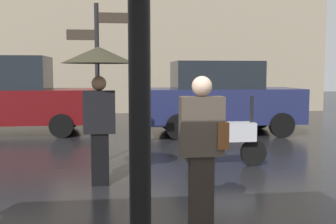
{
  "coord_description": "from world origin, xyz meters",
  "views": [
    {
      "loc": [
        -0.51,
        -2.95,
        1.64
      ],
      "look_at": [
        0.35,
        4.17,
        0.93
      ],
      "focal_mm": 43.31,
      "sensor_mm": 36.0,
      "label": 1
    }
  ],
  "objects_px": {
    "parked_car_right": "(221,97)",
    "street_signpost": "(98,67)",
    "parked_car_left": "(9,96)",
    "pedestrian_with_umbrella": "(99,74)",
    "parked_scooter": "(223,135)",
    "pedestrian_with_bag": "(203,142)"
  },
  "relations": [
    {
      "from": "pedestrian_with_umbrella",
      "to": "parked_car_right",
      "type": "distance_m",
      "value": 5.55
    },
    {
      "from": "pedestrian_with_bag",
      "to": "street_signpost",
      "type": "xyz_separation_m",
      "value": [
        -1.24,
        3.19,
        0.82
      ]
    },
    {
      "from": "parked_scooter",
      "to": "pedestrian_with_bag",
      "type": "bearing_deg",
      "value": -86.85
    },
    {
      "from": "parked_car_right",
      "to": "street_signpost",
      "type": "height_order",
      "value": "street_signpost"
    },
    {
      "from": "parked_car_left",
      "to": "parked_car_right",
      "type": "relative_size",
      "value": 1.05
    },
    {
      "from": "pedestrian_with_umbrella",
      "to": "pedestrian_with_bag",
      "type": "height_order",
      "value": "pedestrian_with_umbrella"
    },
    {
      "from": "pedestrian_with_umbrella",
      "to": "street_signpost",
      "type": "height_order",
      "value": "street_signpost"
    },
    {
      "from": "street_signpost",
      "to": "parked_car_left",
      "type": "bearing_deg",
      "value": 123.2
    },
    {
      "from": "street_signpost",
      "to": "pedestrian_with_umbrella",
      "type": "bearing_deg",
      "value": -86.51
    },
    {
      "from": "pedestrian_with_umbrella",
      "to": "street_signpost",
      "type": "relative_size",
      "value": 0.7
    },
    {
      "from": "parked_car_right",
      "to": "street_signpost",
      "type": "bearing_deg",
      "value": 53.26
    },
    {
      "from": "pedestrian_with_umbrella",
      "to": "parked_car_right",
      "type": "bearing_deg",
      "value": -133.78
    },
    {
      "from": "parked_scooter",
      "to": "street_signpost",
      "type": "relative_size",
      "value": 0.51
    },
    {
      "from": "parked_scooter",
      "to": "pedestrian_with_umbrella",
      "type": "bearing_deg",
      "value": -133.83
    },
    {
      "from": "parked_car_left",
      "to": "parked_car_right",
      "type": "distance_m",
      "value": 5.63
    },
    {
      "from": "pedestrian_with_bag",
      "to": "street_signpost",
      "type": "height_order",
      "value": "street_signpost"
    },
    {
      "from": "pedestrian_with_umbrella",
      "to": "street_signpost",
      "type": "bearing_deg",
      "value": -97.66
    },
    {
      "from": "parked_scooter",
      "to": "parked_car_right",
      "type": "xyz_separation_m",
      "value": [
        0.9,
        3.72,
        0.41
      ]
    },
    {
      "from": "parked_scooter",
      "to": "street_signpost",
      "type": "xyz_separation_m",
      "value": [
        -2.16,
        0.52,
        1.17
      ]
    },
    {
      "from": "parked_car_left",
      "to": "street_signpost",
      "type": "bearing_deg",
      "value": 126.39
    },
    {
      "from": "pedestrian_with_umbrella",
      "to": "parked_car_left",
      "type": "height_order",
      "value": "parked_car_left"
    },
    {
      "from": "pedestrian_with_bag",
      "to": "parked_scooter",
      "type": "relative_size",
      "value": 1.1
    }
  ]
}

